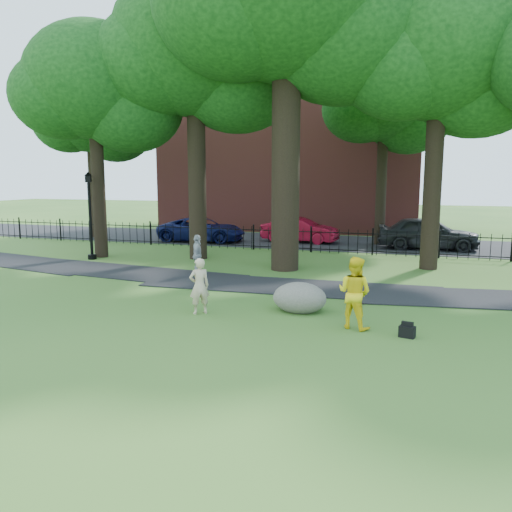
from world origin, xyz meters
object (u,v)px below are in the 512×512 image
(big_tree, at_px, (291,2))
(red_sedan, at_px, (300,230))
(woman, at_px, (199,286))
(lamppost, at_px, (90,217))
(man, at_px, (354,293))
(boulder, at_px, (300,296))

(big_tree, height_order, red_sedan, big_tree)
(woman, bearing_deg, lamppost, -79.08)
(big_tree, distance_m, man, 12.26)
(man, bearing_deg, big_tree, -43.40)
(lamppost, relative_size, red_sedan, 0.91)
(boulder, bearing_deg, lamppost, 152.21)
(big_tree, height_order, lamppost, big_tree)
(big_tree, xyz_separation_m, woman, (-0.63, -7.20, -9.38))
(red_sedan, bearing_deg, man, -158.48)
(man, relative_size, red_sedan, 0.41)
(man, relative_size, boulder, 1.19)
(boulder, xyz_separation_m, red_sedan, (-3.41, 14.53, 0.28))
(big_tree, xyz_separation_m, boulder, (1.90, -6.13, -9.71))
(woman, relative_size, boulder, 1.03)
(boulder, bearing_deg, big_tree, 107.22)
(woman, relative_size, man, 0.86)
(red_sedan, bearing_deg, woman, -173.10)
(boulder, bearing_deg, red_sedan, 103.21)
(lamppost, bearing_deg, big_tree, -21.18)
(woman, relative_size, red_sedan, 0.36)
(big_tree, distance_m, woman, 11.84)
(boulder, height_order, lamppost, lamppost)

